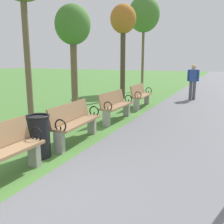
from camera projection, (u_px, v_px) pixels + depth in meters
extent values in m
plane|color=#4C7F38|center=(21.00, 192.00, 3.62)|extent=(80.00, 80.00, 0.00)
cube|color=slate|center=(209.00, 84.00, 19.06)|extent=(2.70, 44.00, 0.02)
cube|color=#99968E|center=(34.00, 154.00, 4.45)|extent=(0.20, 0.12, 0.45)
torus|color=black|center=(36.00, 135.00, 4.37)|extent=(0.27, 0.03, 0.27)
cylinder|color=black|center=(37.00, 139.00, 4.39)|extent=(0.03, 0.03, 0.12)
cube|color=#93704C|center=(77.00, 122.00, 5.69)|extent=(0.52, 1.62, 0.05)
cube|color=#93704C|center=(70.00, 112.00, 5.72)|extent=(0.20, 1.60, 0.40)
cube|color=#99968E|center=(59.00, 142.00, 5.08)|extent=(0.21, 0.13, 0.45)
cube|color=#99968E|center=(92.00, 125.00, 6.42)|extent=(0.21, 0.13, 0.45)
torus|color=black|center=(60.00, 126.00, 4.96)|extent=(0.27, 0.04, 0.27)
cylinder|color=black|center=(61.00, 129.00, 4.98)|extent=(0.03, 0.03, 0.12)
torus|color=black|center=(94.00, 111.00, 6.34)|extent=(0.27, 0.04, 0.27)
cylinder|color=black|center=(94.00, 114.00, 6.36)|extent=(0.03, 0.03, 0.12)
cube|color=#93704C|center=(117.00, 106.00, 7.74)|extent=(0.48, 1.61, 0.05)
cube|color=#93704C|center=(112.00, 98.00, 7.77)|extent=(0.16, 1.60, 0.40)
cube|color=#99968E|center=(106.00, 118.00, 7.14)|extent=(0.20, 0.12, 0.45)
cube|color=#99968E|center=(126.00, 109.00, 8.44)|extent=(0.20, 0.12, 0.45)
torus|color=black|center=(108.00, 106.00, 7.02)|extent=(0.27, 0.04, 0.27)
cylinder|color=black|center=(108.00, 109.00, 7.03)|extent=(0.03, 0.03, 0.12)
torus|color=black|center=(128.00, 99.00, 8.35)|extent=(0.27, 0.04, 0.27)
cylinder|color=black|center=(128.00, 101.00, 8.37)|extent=(0.03, 0.03, 0.12)
cube|color=#93704C|center=(142.00, 95.00, 9.94)|extent=(0.49, 1.61, 0.05)
cube|color=#93704C|center=(138.00, 90.00, 9.97)|extent=(0.17, 1.60, 0.40)
cube|color=#99968E|center=(136.00, 105.00, 9.33)|extent=(0.20, 0.13, 0.45)
cube|color=#99968E|center=(147.00, 99.00, 10.66)|extent=(0.20, 0.13, 0.45)
torus|color=black|center=(138.00, 95.00, 9.21)|extent=(0.27, 0.04, 0.27)
cylinder|color=black|center=(138.00, 97.00, 9.23)|extent=(0.03, 0.03, 0.12)
torus|color=black|center=(149.00, 90.00, 10.58)|extent=(0.27, 0.04, 0.27)
cylinder|color=black|center=(149.00, 92.00, 10.59)|extent=(0.03, 0.03, 0.12)
cylinder|color=brown|center=(28.00, 61.00, 6.76)|extent=(0.17, 0.17, 3.66)
cylinder|color=brown|center=(74.00, 76.00, 8.83)|extent=(0.23, 0.23, 2.61)
ellipsoid|color=#477A33|center=(73.00, 25.00, 8.48)|extent=(1.22, 1.22, 1.34)
cylinder|color=#4C3D2D|center=(123.00, 64.00, 11.98)|extent=(0.24, 0.24, 3.30)
ellipsoid|color=#B26B28|center=(123.00, 19.00, 11.55)|extent=(1.20, 1.20, 1.32)
cylinder|color=brown|center=(143.00, 59.00, 15.04)|extent=(0.15, 0.15, 3.81)
ellipsoid|color=#477A33|center=(144.00, 14.00, 14.51)|extent=(1.84, 1.84, 2.02)
cylinder|color=#4C4C56|center=(190.00, 91.00, 11.72)|extent=(0.14, 0.14, 0.85)
cylinder|color=#4C4C56|center=(194.00, 91.00, 11.66)|extent=(0.14, 0.14, 0.85)
cube|color=#2D4799|center=(193.00, 76.00, 11.54)|extent=(0.35, 0.24, 0.56)
sphere|color=tan|center=(194.00, 67.00, 11.46)|extent=(0.20, 0.20, 0.20)
cylinder|color=#2D4799|center=(188.00, 75.00, 11.62)|extent=(0.09, 0.09, 0.52)
cylinder|color=#2D4799|center=(198.00, 76.00, 11.46)|extent=(0.09, 0.09, 0.52)
cylinder|color=black|center=(39.00, 137.00, 4.84)|extent=(0.44, 0.44, 0.80)
torus|color=black|center=(37.00, 116.00, 4.75)|extent=(0.48, 0.48, 0.04)
cylinder|color=#93511E|center=(78.00, 118.00, 8.18)|extent=(0.13, 0.13, 0.00)
cylinder|color=#BC842D|center=(180.00, 103.00, 10.79)|extent=(0.12, 0.12, 0.00)
cylinder|color=#BC842D|center=(100.00, 116.00, 8.45)|extent=(0.15, 0.15, 0.00)
cylinder|color=gold|center=(134.00, 104.00, 10.75)|extent=(0.11, 0.11, 0.00)
cylinder|color=brown|center=(152.00, 101.00, 11.59)|extent=(0.14, 0.14, 0.00)
cylinder|color=gold|center=(140.00, 105.00, 10.40)|extent=(0.13, 0.13, 0.00)
cylinder|color=gold|center=(24.00, 149.00, 5.33)|extent=(0.14, 0.14, 0.00)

